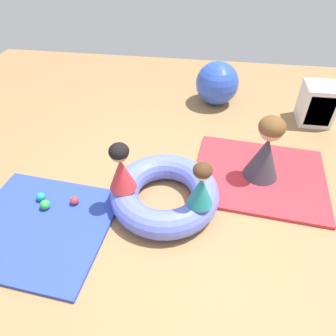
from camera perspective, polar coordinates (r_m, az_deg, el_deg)
name	(u,v)px	position (r m, az deg, el deg)	size (l,w,h in m)	color
ground_plane	(164,209)	(3.32, -0.80, -7.52)	(8.00, 8.00, 0.00)	#9E7549
gym_mat_near_left	(39,227)	(3.40, -22.53, -9.87)	(1.36, 1.26, 0.04)	#2D47B7
gym_mat_far_left	(259,176)	(3.81, 16.36, -1.37)	(1.50, 1.24, 0.04)	red
inflatable_cushion	(165,193)	(3.28, -0.49, -4.64)	(1.14, 1.14, 0.29)	#6070E5
child_in_red	(121,168)	(3.00, -8.60, 0.08)	(0.33, 0.33, 0.53)	red
child_in_teal	(201,185)	(2.83, 6.11, -3.15)	(0.29, 0.29, 0.48)	teal
adult_seated	(266,149)	(3.56, 17.56, 3.33)	(0.56, 0.56, 0.78)	#383842
play_ball_red	(75,200)	(3.43, -16.73, -5.72)	(0.09, 0.09, 0.09)	red
play_ball_teal	(41,197)	(3.59, -22.25, -4.90)	(0.09, 0.09, 0.09)	teal
play_ball_green	(45,205)	(3.48, -21.57, -6.25)	(0.10, 0.10, 0.10)	green
play_ball_orange	(270,157)	(4.03, 18.12, 1.97)	(0.07, 0.07, 0.07)	orange
exercise_ball_large	(217,83)	(4.99, 8.98, 15.06)	(0.65, 0.65, 0.65)	blue
storage_cube	(317,105)	(4.93, 25.65, 10.40)	(0.44, 0.44, 0.56)	silver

